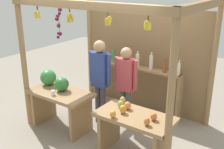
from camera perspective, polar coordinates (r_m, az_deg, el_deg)
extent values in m
plane|color=gray|center=(5.57, 1.15, -10.14)|extent=(12.00, 12.00, 0.00)
cylinder|color=#99754C|center=(5.37, -17.67, 1.93)|extent=(0.10, 0.10, 2.44)
cylinder|color=#99754C|center=(3.65, 11.92, -5.89)|extent=(0.10, 0.10, 2.44)
cylinder|color=#99754C|center=(6.66, -4.60, 6.13)|extent=(0.10, 0.10, 2.44)
cylinder|color=#99754C|center=(5.37, 20.13, 1.65)|extent=(0.10, 0.10, 2.44)
cube|color=#99754C|center=(4.09, -6.35, 14.08)|extent=(3.00, 0.12, 0.12)
cube|color=#99754C|center=(4.23, 18.39, 13.42)|extent=(0.12, 2.02, 0.12)
cube|color=olive|center=(5.92, 6.50, 3.13)|extent=(2.90, 0.04, 2.19)
cylinder|color=brown|center=(4.44, -8.75, 12.98)|extent=(0.02, 0.02, 0.06)
ellipsoid|color=gold|center=(4.43, -8.30, 11.67)|extent=(0.04, 0.07, 0.14)
ellipsoid|color=gold|center=(4.47, -8.12, 11.30)|extent=(0.08, 0.06, 0.14)
ellipsoid|color=gold|center=(4.49, -8.60, 11.71)|extent=(0.06, 0.05, 0.14)
ellipsoid|color=gold|center=(4.49, -8.99, 11.41)|extent=(0.04, 0.09, 0.14)
ellipsoid|color=gold|center=(4.45, -8.98, 11.27)|extent=(0.09, 0.06, 0.14)
ellipsoid|color=gold|center=(4.42, -8.71, 11.40)|extent=(0.05, 0.05, 0.14)
cylinder|color=brown|center=(3.63, 7.47, 11.60)|extent=(0.02, 0.02, 0.06)
ellipsoid|color=yellow|center=(3.63, 7.84, 9.86)|extent=(0.04, 0.06, 0.12)
ellipsoid|color=yellow|center=(3.66, 7.74, 9.83)|extent=(0.06, 0.05, 0.13)
ellipsoid|color=yellow|center=(3.69, 7.58, 9.83)|extent=(0.08, 0.04, 0.12)
ellipsoid|color=yellow|center=(3.68, 7.04, 10.17)|extent=(0.04, 0.05, 0.12)
ellipsoid|color=yellow|center=(3.65, 6.86, 10.01)|extent=(0.05, 0.06, 0.12)
ellipsoid|color=yellow|center=(3.62, 7.03, 10.13)|extent=(0.06, 0.04, 0.12)
ellipsoid|color=yellow|center=(3.61, 7.56, 9.96)|extent=(0.06, 0.06, 0.13)
cylinder|color=brown|center=(4.86, -15.15, 13.10)|extent=(0.02, 0.02, 0.06)
ellipsoid|color=gold|center=(4.85, -14.75, 11.61)|extent=(0.04, 0.07, 0.12)
ellipsoid|color=gold|center=(4.87, -14.76, 12.00)|extent=(0.05, 0.05, 0.12)
ellipsoid|color=gold|center=(4.89, -14.79, 11.89)|extent=(0.08, 0.04, 0.12)
ellipsoid|color=gold|center=(4.90, -15.00, 11.90)|extent=(0.07, 0.07, 0.13)
ellipsoid|color=gold|center=(4.91, -15.32, 11.68)|extent=(0.04, 0.08, 0.12)
ellipsoid|color=gold|center=(4.88, -15.53, 11.85)|extent=(0.05, 0.05, 0.12)
ellipsoid|color=gold|center=(4.85, -15.45, 11.72)|extent=(0.06, 0.04, 0.12)
ellipsoid|color=gold|center=(4.84, -15.12, 11.81)|extent=(0.07, 0.06, 0.13)
cylinder|color=brown|center=(4.00, -0.80, 12.48)|extent=(0.02, 0.02, 0.06)
ellipsoid|color=gold|center=(3.99, -0.53, 11.09)|extent=(0.04, 0.07, 0.12)
ellipsoid|color=gold|center=(4.01, -0.29, 11.18)|extent=(0.06, 0.07, 0.12)
ellipsoid|color=gold|center=(4.04, -0.62, 10.73)|extent=(0.07, 0.04, 0.12)
ellipsoid|color=gold|center=(4.05, -0.82, 11.25)|extent=(0.06, 0.06, 0.12)
ellipsoid|color=gold|center=(4.03, -1.10, 10.84)|extent=(0.04, 0.08, 0.12)
ellipsoid|color=gold|center=(4.01, -1.26, 10.72)|extent=(0.06, 0.05, 0.12)
ellipsoid|color=gold|center=(3.99, -0.95, 10.76)|extent=(0.08, 0.04, 0.12)
ellipsoid|color=gold|center=(3.98, -0.65, 10.82)|extent=(0.06, 0.07, 0.12)
cylinder|color=#4C422D|center=(5.03, -10.90, 10.80)|extent=(0.01, 0.01, 0.55)
sphere|color=#47142D|center=(5.00, -10.66, 13.02)|extent=(0.07, 0.07, 0.07)
sphere|color=#47142D|center=(5.03, -10.78, 12.27)|extent=(0.06, 0.06, 0.06)
sphere|color=#601E42|center=(5.04, -11.13, 11.76)|extent=(0.07, 0.07, 0.07)
sphere|color=#47142D|center=(5.02, -11.30, 11.17)|extent=(0.07, 0.07, 0.07)
sphere|color=#601E42|center=(5.06, -10.92, 10.08)|extent=(0.06, 0.06, 0.06)
sphere|color=#511938|center=(5.05, -10.96, 9.82)|extent=(0.07, 0.07, 0.07)
sphere|color=#47142D|center=(5.08, -10.96, 8.34)|extent=(0.06, 0.06, 0.06)
sphere|color=#511938|center=(5.10, -10.65, 8.27)|extent=(0.07, 0.07, 0.07)
sphere|color=#511938|center=(5.07, -11.05, 7.57)|extent=(0.06, 0.06, 0.06)
cube|color=#99754C|center=(5.21, -10.59, -3.83)|extent=(1.22, 0.64, 0.06)
cube|color=#99754C|center=(5.70, -13.84, -6.13)|extent=(0.06, 0.58, 0.69)
cube|color=#99754C|center=(5.07, -6.37, -9.02)|extent=(0.06, 0.58, 0.69)
ellipsoid|color=#2D7533|center=(5.20, -10.32, -2.00)|extent=(0.33, 0.33, 0.26)
ellipsoid|color=#38843D|center=(5.53, -13.01, -0.59)|extent=(0.36, 0.36, 0.30)
cylinder|color=white|center=(5.07, -12.07, -3.70)|extent=(0.07, 0.07, 0.09)
cube|color=#99754C|center=(4.32, 4.73, -8.70)|extent=(1.22, 0.64, 0.06)
cube|color=#99754C|center=(4.73, -0.58, -11.13)|extent=(0.06, 0.58, 0.69)
cube|color=#99754C|center=(4.33, 10.34, -14.72)|extent=(0.06, 0.58, 0.69)
ellipsoid|color=#B79E47|center=(4.63, 2.20, -5.33)|extent=(0.14, 0.14, 0.13)
ellipsoid|color=#CC7038|center=(4.02, 7.21, -9.61)|extent=(0.13, 0.13, 0.12)
ellipsoid|color=#E07F47|center=(4.45, 3.23, -6.39)|extent=(0.15, 0.15, 0.13)
ellipsoid|color=gold|center=(4.20, 0.18, -8.17)|extent=(0.10, 0.10, 0.12)
ellipsoid|color=#CC7038|center=(4.17, 8.58, -8.58)|extent=(0.10, 0.10, 0.12)
ellipsoid|color=gold|center=(4.32, 2.26, -7.16)|extent=(0.15, 0.15, 0.14)
ellipsoid|color=#A8B24C|center=(4.50, 1.78, -6.13)|extent=(0.14, 0.14, 0.12)
cube|color=#99754C|center=(6.38, -2.20, -1.19)|extent=(0.05, 0.20, 1.00)
cube|color=#99754C|center=(5.54, 13.63, -5.10)|extent=(0.05, 0.20, 1.00)
cube|color=#99754C|center=(5.73, 5.28, 1.40)|extent=(1.88, 0.22, 0.04)
cylinder|color=silver|center=(6.16, -1.86, 4.10)|extent=(0.08, 0.08, 0.24)
cylinder|color=silver|center=(6.12, -1.88, 5.45)|extent=(0.03, 0.03, 0.06)
cylinder|color=#338C4C|center=(5.99, 0.40, 3.76)|extent=(0.07, 0.07, 0.26)
cylinder|color=#338C4C|center=(5.95, 0.41, 5.23)|extent=(0.03, 0.03, 0.06)
cylinder|color=gold|center=(5.83, 2.81, 3.37)|extent=(0.07, 0.07, 0.27)
cylinder|color=gold|center=(5.79, 2.84, 4.95)|extent=(0.03, 0.03, 0.06)
cylinder|color=silver|center=(5.69, 5.30, 2.88)|extent=(0.08, 0.08, 0.27)
cylinder|color=silver|center=(5.64, 5.35, 4.49)|extent=(0.03, 0.03, 0.06)
cylinder|color=silver|center=(5.55, 8.05, 2.45)|extent=(0.08, 0.08, 0.29)
cylinder|color=silver|center=(5.50, 8.13, 4.19)|extent=(0.03, 0.03, 0.06)
cylinder|color=#994C1E|center=(5.44, 10.78, 1.63)|extent=(0.07, 0.07, 0.23)
cylinder|color=#994C1E|center=(5.40, 10.88, 3.11)|extent=(0.03, 0.03, 0.06)
cylinder|color=silver|center=(5.34, 13.60, 1.06)|extent=(0.06, 0.06, 0.23)
cylinder|color=silver|center=(5.29, 13.73, 2.57)|extent=(0.03, 0.03, 0.06)
cylinder|color=#47404F|center=(5.49, -2.91, -6.01)|extent=(0.11, 0.11, 0.78)
cylinder|color=#47404F|center=(5.43, -1.90, -6.33)|extent=(0.11, 0.11, 0.78)
cube|color=#2D428C|center=(5.19, -2.52, 1.03)|extent=(0.32, 0.19, 0.66)
cylinder|color=#2D428C|center=(5.29, -4.25, 1.76)|extent=(0.08, 0.08, 0.59)
cylinder|color=#2D428C|center=(5.06, -0.72, 0.97)|extent=(0.08, 0.08, 0.59)
sphere|color=tan|center=(5.06, -2.59, 5.79)|extent=(0.23, 0.23, 0.23)
cylinder|color=#4B5046|center=(5.42, 2.21, -6.64)|extent=(0.11, 0.11, 0.73)
cylinder|color=#4B5046|center=(5.37, 3.30, -6.96)|extent=(0.11, 0.11, 0.73)
cube|color=#BF474C|center=(5.13, 2.87, -0.04)|extent=(0.32, 0.19, 0.62)
cylinder|color=#BF474C|center=(5.22, 1.02, 0.70)|extent=(0.08, 0.08, 0.56)
cylinder|color=#BF474C|center=(5.03, 4.81, -0.15)|extent=(0.08, 0.08, 0.56)
sphere|color=tan|center=(5.01, 2.96, 4.43)|extent=(0.21, 0.21, 0.21)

